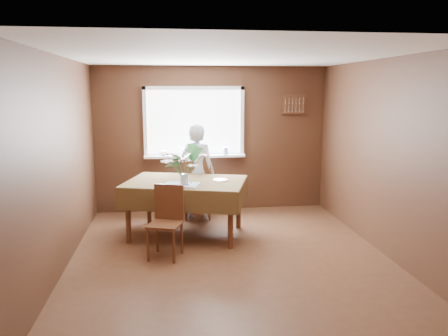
{
  "coord_description": "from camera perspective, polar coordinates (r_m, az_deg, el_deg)",
  "views": [
    {
      "loc": [
        -0.74,
        -5.26,
        2.11
      ],
      "look_at": [
        0.0,
        0.55,
        1.05
      ],
      "focal_mm": 35.0,
      "sensor_mm": 36.0,
      "label": 1
    }
  ],
  "objects": [
    {
      "name": "wall_front",
      "position": [
        3.22,
        6.38,
        -5.3
      ],
      "size": [
        4.0,
        0.0,
        4.0
      ],
      "primitive_type": "plane",
      "rotation": [
        -1.57,
        0.0,
        0.0
      ],
      "color": "brown",
      "rests_on": "floor"
    },
    {
      "name": "wall_right",
      "position": [
        5.99,
        20.04,
        1.39
      ],
      "size": [
        0.0,
        4.5,
        4.5
      ],
      "primitive_type": "plane",
      "rotation": [
        1.57,
        0.0,
        -1.57
      ],
      "color": "brown",
      "rests_on": "floor"
    },
    {
      "name": "ceiling",
      "position": [
        5.33,
        0.78,
        14.46
      ],
      "size": [
        4.5,
        4.5,
        0.0
      ],
      "primitive_type": "plane",
      "rotation": [
        3.14,
        0.0,
        0.0
      ],
      "color": "white",
      "rests_on": "wall_back"
    },
    {
      "name": "chair_far",
      "position": [
        7.14,
        -3.47,
        -2.29
      ],
      "size": [
        0.49,
        0.49,
        1.04
      ],
      "rotation": [
        0.0,
        0.0,
        3.04
      ],
      "color": "#56301C",
      "rests_on": "floor"
    },
    {
      "name": "wall_back",
      "position": [
        7.59,
        -1.64,
        3.75
      ],
      "size": [
        4.0,
        0.0,
        4.0
      ],
      "primitive_type": "plane",
      "rotation": [
        1.57,
        0.0,
        0.0
      ],
      "color": "brown",
      "rests_on": "floor"
    },
    {
      "name": "dining_table",
      "position": [
        6.31,
        -5.01,
        -2.57
      ],
      "size": [
        1.92,
        1.56,
        0.82
      ],
      "rotation": [
        0.0,
        0.0,
        -0.28
      ],
      "color": "#56301C",
      "rests_on": "floor"
    },
    {
      "name": "side_plate",
      "position": [
        6.31,
        -0.46,
        -1.56
      ],
      "size": [
        0.27,
        0.27,
        0.01
      ],
      "primitive_type": "cylinder",
      "rotation": [
        0.0,
        0.0,
        -0.28
      ],
      "color": "white",
      "rests_on": "dining_table"
    },
    {
      "name": "flower_bouquet",
      "position": [
        6.02,
        -5.23,
        0.9
      ],
      "size": [
        0.58,
        0.58,
        0.5
      ],
      "rotation": [
        0.0,
        0.0,
        0.43
      ],
      "color": "white",
      "rests_on": "dining_table"
    },
    {
      "name": "window_assembly",
      "position": [
        7.51,
        -3.84,
        4.51
      ],
      "size": [
        1.72,
        0.2,
        1.22
      ],
      "color": "white",
      "rests_on": "wall_back"
    },
    {
      "name": "wall_left",
      "position": [
        5.47,
        -20.46,
        0.57
      ],
      "size": [
        0.0,
        4.5,
        4.5
      ],
      "primitive_type": "plane",
      "rotation": [
        1.57,
        0.0,
        1.57
      ],
      "color": "brown",
      "rests_on": "floor"
    },
    {
      "name": "seated_woman",
      "position": [
        7.03,
        -3.53,
        -0.59
      ],
      "size": [
        0.68,
        0.58,
        1.58
      ],
      "primitive_type": "imported",
      "rotation": [
        0.0,
        0.0,
        2.72
      ],
      "color": "white",
      "rests_on": "floor"
    },
    {
      "name": "spoon_rack",
      "position": [
        7.79,
        9.15,
        8.22
      ],
      "size": [
        0.44,
        0.05,
        0.33
      ],
      "color": "#56301C",
      "rests_on": "wall_back"
    },
    {
      "name": "floor",
      "position": [
        5.71,
        0.72,
        -11.41
      ],
      "size": [
        4.5,
        4.5,
        0.0
      ],
      "primitive_type": "plane",
      "color": "#4A2919",
      "rests_on": "ground"
    },
    {
      "name": "chair_near",
      "position": [
        5.63,
        -7.47,
        -6.44
      ],
      "size": [
        0.5,
        0.5,
        0.91
      ],
      "rotation": [
        0.0,
        0.0,
        -0.33
      ],
      "color": "#56301C",
      "rests_on": "floor"
    },
    {
      "name": "table_knife",
      "position": [
        6.06,
        -4.46,
        -2.05
      ],
      "size": [
        0.07,
        0.24,
        0.0
      ],
      "primitive_type": "cube",
      "rotation": [
        0.0,
        0.0,
        -0.2
      ],
      "color": "silver",
      "rests_on": "dining_table"
    }
  ]
}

